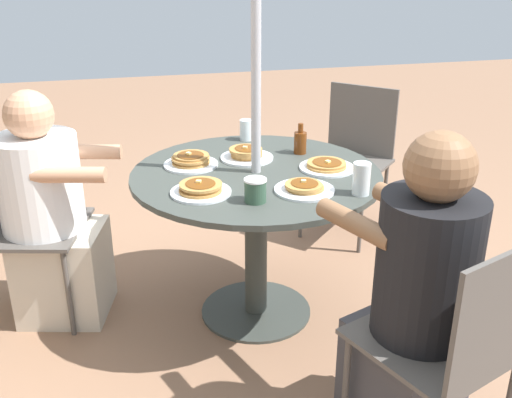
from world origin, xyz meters
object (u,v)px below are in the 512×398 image
object	(u,v)px
diner_east	(51,220)
drinking_glass_b	(246,130)
pancake_plate_d	(304,188)
pancake_plate_a	(201,189)
pancake_plate_e	(191,161)
coffee_cup	(255,190)
patio_chair_north	(352,151)
drinking_glass_a	(361,179)
pancake_plate_b	(327,166)
syrup_bottle	(300,142)
patio_table	(256,202)
diner_south	(416,308)
pancake_plate_c	(246,154)
patio_chair_east	(12,216)
patio_chair_south	(457,339)

from	to	relation	value
diner_east	drinking_glass_b	distance (m)	1.07
pancake_plate_d	pancake_plate_a	bearing A→B (deg)	79.52
pancake_plate_e	coffee_cup	bearing A→B (deg)	-158.61
patio_chair_north	drinking_glass_a	distance (m)	1.28
pancake_plate_b	drinking_glass_b	size ratio (longest dim) A/B	2.34
syrup_bottle	drinking_glass_b	size ratio (longest dim) A/B	1.40
drinking_glass_a	coffee_cup	bearing A→B (deg)	86.52
syrup_bottle	patio_table	bearing A→B (deg)	126.92
pancake_plate_b	diner_south	bearing A→B (deg)	-178.71
patio_chair_north	drinking_glass_a	size ratio (longest dim) A/B	6.68
pancake_plate_b	pancake_plate_e	size ratio (longest dim) A/B	1.00
pancake_plate_c	patio_table	bearing A→B (deg)	-179.38
drinking_glass_a	diner_south	bearing A→B (deg)	178.70
diner_south	pancake_plate_b	world-z (taller)	diner_south
pancake_plate_d	pancake_plate_e	bearing A→B (deg)	44.10
patio_chair_north	diner_south	world-z (taller)	diner_south
patio_chair_north	syrup_bottle	bearing A→B (deg)	93.38
pancake_plate_e	pancake_plate_a	bearing A→B (deg)	178.57
patio_chair_east	coffee_cup	size ratio (longest dim) A/B	9.32
diner_east	pancake_plate_e	distance (m)	0.72
patio_chair_south	coffee_cup	size ratio (longest dim) A/B	9.32
diner_south	pancake_plate_c	world-z (taller)	diner_south
patio_chair_south	pancake_plate_a	distance (m)	1.14
patio_table	diner_south	world-z (taller)	diner_south
diner_south	diner_east	bearing A→B (deg)	117.47
pancake_plate_c	syrup_bottle	bearing A→B (deg)	-85.80
coffee_cup	drinking_glass_b	distance (m)	0.82
pancake_plate_e	syrup_bottle	world-z (taller)	syrup_bottle
pancake_plate_e	drinking_glass_a	world-z (taller)	drinking_glass_a
diner_south	drinking_glass_b	xyz separation A→B (m)	(1.38, 0.28, 0.25)
pancake_plate_c	pancake_plate_e	bearing A→B (deg)	96.40
drinking_glass_a	drinking_glass_b	world-z (taller)	drinking_glass_a
coffee_cup	drinking_glass_a	size ratio (longest dim) A/B	0.72
patio_chair_north	pancake_plate_e	size ratio (longest dim) A/B	3.56
patio_chair_south	coffee_cup	distance (m)	0.93
patio_chair_north	syrup_bottle	xyz separation A→B (m)	(-0.60, 0.54, 0.28)
pancake_plate_c	pancake_plate_d	distance (m)	0.48
patio_table	drinking_glass_a	bearing A→B (deg)	-135.08
pancake_plate_e	drinking_glass_a	xyz separation A→B (m)	(-0.51, -0.63, 0.04)
patio_chair_north	pancake_plate_e	bearing A→B (deg)	76.20
patio_chair_east	pancake_plate_d	xyz separation A→B (m)	(-0.55, -1.25, 0.24)
pancake_plate_a	drinking_glass_a	bearing A→B (deg)	-104.29
patio_chair_east	pancake_plate_e	size ratio (longest dim) A/B	3.56
patio_chair_south	diner_south	size ratio (longest dim) A/B	0.76
patio_chair_north	pancake_plate_b	world-z (taller)	patio_chair_north
pancake_plate_c	patio_chair_east	bearing A→B (deg)	85.07
pancake_plate_d	pancake_plate_e	xyz separation A→B (m)	(0.43, 0.41, 0.01)
patio_chair_east	pancake_plate_c	world-z (taller)	patio_chair_east
patio_table	drinking_glass_b	bearing A→B (deg)	-7.61
diner_east	pancake_plate_a	distance (m)	0.82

